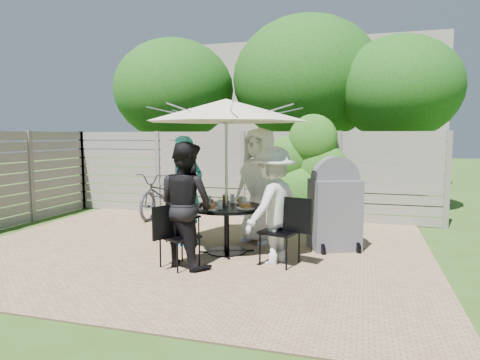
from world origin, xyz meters
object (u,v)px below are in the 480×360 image
(person_front, at_px, (186,205))
(chair_left, at_px, (182,227))
(coffee_cup, at_px, (241,201))
(person_left, at_px, (187,191))
(chair_right, at_px, (281,245))
(umbrella, at_px, (226,110))
(bicycle, at_px, (162,194))
(glass_front, at_px, (220,204))
(glass_back, at_px, (232,199))
(glass_left, at_px, (209,200))
(patio_table, at_px, (227,220))
(glass_right, at_px, (245,202))
(syrup_jug, at_px, (226,200))
(plate_front, at_px, (210,207))
(plate_left, at_px, (209,202))
(bbq_grill, at_px, (335,208))
(plate_right, at_px, (246,207))
(person_back, at_px, (260,186))
(chair_front, at_px, (179,249))
(person_right, at_px, (273,206))
(chair_back, at_px, (264,225))
(plate_back, at_px, (242,201))

(person_front, bearing_deg, chair_left, -40.74)
(chair_left, bearing_deg, coffee_cup, 16.69)
(person_left, distance_m, chair_right, 1.89)
(umbrella, xyz_separation_m, person_front, (-0.32, -0.77, -1.28))
(bicycle, bearing_deg, glass_front, -50.34)
(glass_back, bearing_deg, glass_left, -135.52)
(patio_table, xyz_separation_m, glass_right, (0.28, -0.00, 0.29))
(syrup_jug, bearing_deg, glass_front, -84.49)
(plate_front, relative_size, glass_left, 1.86)
(person_left, xyz_separation_m, plate_left, (0.43, -0.18, -0.13))
(umbrella, xyz_separation_m, glass_left, (-0.28, 0.00, -1.33))
(patio_table, height_order, glass_front, glass_front)
(chair_left, bearing_deg, bbq_grill, 34.25)
(plate_right, distance_m, bicycle, 3.63)
(person_front, distance_m, plate_front, 0.48)
(coffee_cup, bearing_deg, syrup_jug, -155.79)
(patio_table, height_order, glass_left, glass_left)
(coffee_cup, bearing_deg, person_left, 170.79)
(person_back, height_order, chair_front, person_back)
(person_back, distance_m, plate_left, 0.93)
(person_right, distance_m, bbq_grill, 1.24)
(chair_back, relative_size, person_right, 0.56)
(chair_back, xyz_separation_m, chair_left, (-1.26, -0.52, 0.00))
(plate_left, bearing_deg, person_front, -89.08)
(person_front, distance_m, plate_back, 1.19)
(patio_table, distance_m, glass_right, 0.40)
(umbrella, xyz_separation_m, chair_back, (0.37, 0.89, -1.85))
(glass_left, relative_size, syrup_jug, 0.88)
(glass_left, bearing_deg, glass_right, -0.52)
(person_left, distance_m, glass_left, 0.59)
(umbrella, relative_size, bicycle, 1.66)
(person_left, bearing_deg, chair_front, -139.34)
(person_back, xyz_separation_m, chair_left, (-1.21, -0.40, -0.67))
(plate_front, xyz_separation_m, syrup_jug, (0.10, 0.40, 0.06))
(person_back, bearing_deg, bbq_grill, 17.12)
(glass_left, bearing_deg, glass_back, 44.48)
(patio_table, bearing_deg, bicycle, 133.38)
(person_back, bearing_deg, chair_right, -40.61)
(patio_table, relative_size, glass_right, 10.21)
(chair_front, height_order, plate_front, chair_front)
(bicycle, bearing_deg, plate_left, -50.00)
(glass_left, distance_m, bbq_grill, 1.93)
(person_left, distance_m, plate_left, 0.49)
(plate_left, distance_m, coffee_cup, 0.51)
(chair_back, relative_size, glass_left, 6.41)
(glass_right, bearing_deg, bicycle, 136.69)
(glass_back, xyz_separation_m, syrup_jug, (-0.04, -0.21, 0.01))
(person_right, distance_m, bicycle, 4.08)
(patio_table, bearing_deg, person_front, -112.52)
(bicycle, distance_m, bbq_grill, 4.17)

